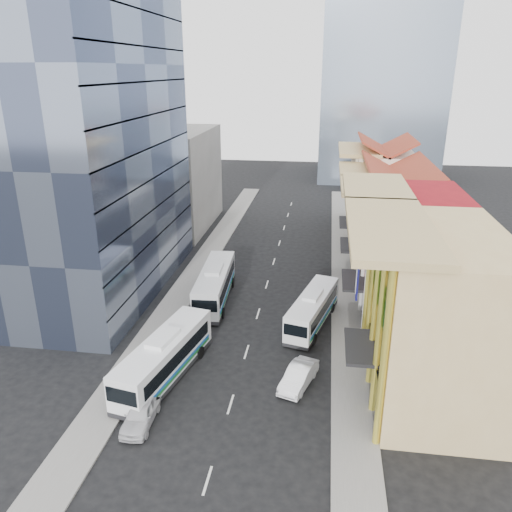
% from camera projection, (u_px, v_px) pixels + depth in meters
% --- Properties ---
extents(ground, '(200.00, 200.00, 0.00)m').
position_uv_depth(ground, '(228.00, 413.00, 34.11)').
color(ground, black).
rests_on(ground, ground).
extents(sidewalk_right, '(3.00, 90.00, 0.15)m').
position_uv_depth(sidewalk_right, '(346.00, 288.00, 53.33)').
color(sidewalk_right, slate).
rests_on(sidewalk_right, ground).
extents(sidewalk_left, '(3.00, 90.00, 0.15)m').
position_uv_depth(sidewalk_left, '(191.00, 279.00, 55.59)').
color(sidewalk_left, slate).
rests_on(sidewalk_left, ground).
extents(shophouse_tan, '(8.00, 14.00, 12.00)m').
position_uv_depth(shophouse_tan, '(437.00, 315.00, 34.77)').
color(shophouse_tan, '#D6B87B').
rests_on(shophouse_tan, ground).
extents(shophouse_red, '(8.00, 10.00, 12.00)m').
position_uv_depth(shophouse_red, '(412.00, 255.00, 45.89)').
color(shophouse_red, maroon).
rests_on(shophouse_red, ground).
extents(shophouse_cream_near, '(8.00, 9.00, 10.00)m').
position_uv_depth(shophouse_cream_near, '(398.00, 234.00, 55.04)').
color(shophouse_cream_near, silver).
rests_on(shophouse_cream_near, ground).
extents(shophouse_cream_mid, '(8.00, 9.00, 10.00)m').
position_uv_depth(shophouse_cream_mid, '(389.00, 212.00, 63.38)').
color(shophouse_cream_mid, silver).
rests_on(shophouse_cream_mid, ground).
extents(shophouse_cream_far, '(8.00, 12.00, 11.00)m').
position_uv_depth(shophouse_cream_far, '(382.00, 190.00, 72.93)').
color(shophouse_cream_far, silver).
rests_on(shophouse_cream_far, ground).
extents(office_tower, '(12.00, 26.00, 30.00)m').
position_uv_depth(office_tower, '(92.00, 146.00, 48.69)').
color(office_tower, '#3C455F').
rests_on(office_tower, ground).
extents(office_block_far, '(10.00, 18.00, 14.00)m').
position_uv_depth(office_block_far, '(175.00, 179.00, 72.68)').
color(office_block_far, gray).
rests_on(office_block_far, ground).
extents(bus_left_near, '(4.83, 11.63, 3.63)m').
position_uv_depth(bus_left_near, '(165.00, 357.00, 37.44)').
color(bus_left_near, white).
rests_on(bus_left_near, ground).
extents(bus_left_far, '(3.32, 11.58, 3.67)m').
position_uv_depth(bus_left_far, '(215.00, 284.00, 50.11)').
color(bus_left_far, silver).
rests_on(bus_left_far, ground).
extents(bus_right, '(4.77, 10.32, 3.22)m').
position_uv_depth(bus_right, '(313.00, 309.00, 45.41)').
color(bus_right, white).
rests_on(bus_right, ground).
extents(sedan_left, '(1.95, 4.51, 1.51)m').
position_uv_depth(sedan_left, '(141.00, 414.00, 32.91)').
color(sedan_left, silver).
rests_on(sedan_left, ground).
extents(sedan_right, '(2.97, 4.92, 1.53)m').
position_uv_depth(sedan_right, '(299.00, 376.00, 36.90)').
color(sedan_right, white).
rests_on(sedan_right, ground).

